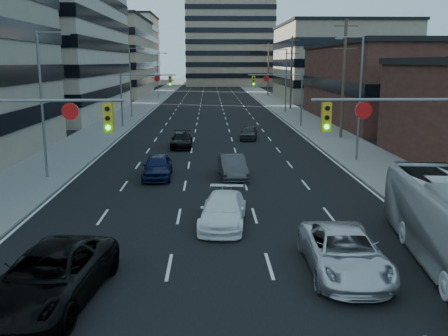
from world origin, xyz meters
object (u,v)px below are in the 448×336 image
black_pickup (50,277)px  sedan_blue (157,166)px  white_van (223,210)px  silver_suv (344,252)px

black_pickup → sedan_blue: black_pickup is taller
white_van → sedan_blue: bearing=118.5°
black_pickup → white_van: bearing=60.2°
white_van → silver_suv: (4.04, -5.29, 0.07)m
sedan_blue → silver_suv: bearing=-63.3°
white_van → sedan_blue: size_ratio=1.09×
white_van → sedan_blue: sedan_blue is taller
black_pickup → sedan_blue: (1.59, 16.63, -0.09)m
white_van → silver_suv: size_ratio=0.87×
silver_suv → sedan_blue: 16.73m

